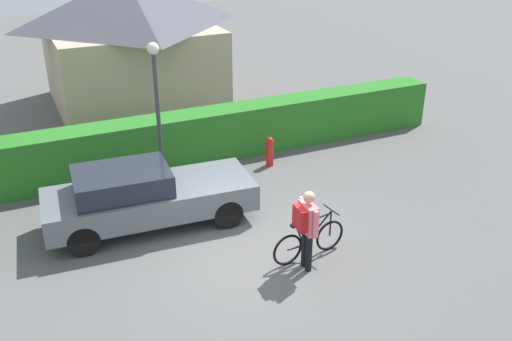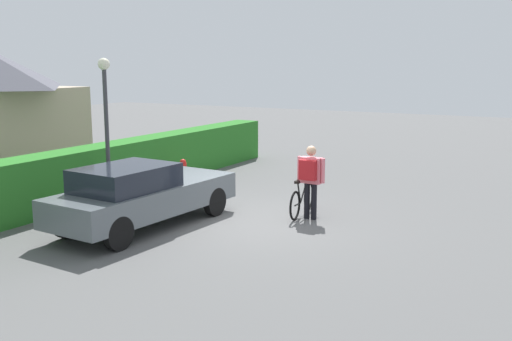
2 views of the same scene
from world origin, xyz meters
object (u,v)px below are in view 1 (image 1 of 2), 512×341
fire_hydrant (270,151)px  bicycle (309,241)px  parked_car_near (144,196)px  person_rider (306,223)px  street_lamp (157,94)px

fire_hydrant → bicycle: bearing=-105.9°
parked_car_near → bicycle: 3.70m
person_rider → parked_car_near: bearing=129.2°
person_rider → street_lamp: (-1.47, 4.61, 1.36)m
parked_car_near → bicycle: (2.63, -2.58, -0.35)m
bicycle → fire_hydrant: bicycle is taller
parked_car_near → fire_hydrant: size_ratio=5.64×
fire_hydrant → street_lamp: bearing=179.0°
street_lamp → parked_car_near: bearing=-117.4°
bicycle → fire_hydrant: 4.42m
bicycle → person_rider: bearing=-130.9°
parked_car_near → bicycle: bearing=-44.5°
street_lamp → fire_hydrant: bearing=-1.0°
parked_car_near → street_lamp: bearing=62.6°
bicycle → fire_hydrant: bearing=74.1°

